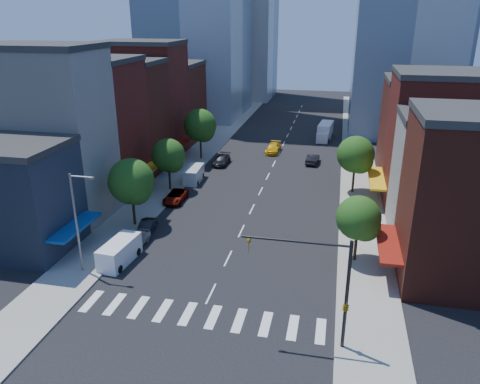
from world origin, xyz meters
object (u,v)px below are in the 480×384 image
(traffic_car_far, at_px, (328,123))
(pedestrian_near, at_px, (97,261))
(parked_car_front, at_px, (135,240))
(parked_car_rear, at_px, (222,160))
(parked_car_third, at_px, (175,196))
(cargo_van_near, at_px, (119,253))
(pedestrian_far, at_px, (112,248))
(cargo_van_far, at_px, (194,175))
(box_truck, at_px, (325,132))
(taxi, at_px, (273,148))
(parked_car_second, at_px, (147,227))
(traffic_car_oncoming, at_px, (313,159))

(traffic_car_far, bearing_deg, pedestrian_near, 75.05)
(parked_car_front, distance_m, parked_car_rear, 27.57)
(parked_car_front, height_order, parked_car_third, parked_car_front)
(parked_car_front, relative_size, cargo_van_near, 0.81)
(pedestrian_far, bearing_deg, parked_car_front, 155.13)
(parked_car_third, bearing_deg, cargo_van_far, 89.17)
(box_truck, relative_size, pedestrian_near, 3.98)
(cargo_van_near, xyz_separation_m, box_truck, (16.39, 49.36, 0.33))
(taxi, xyz_separation_m, box_truck, (7.88, 10.37, 0.64))
(parked_car_front, relative_size, pedestrian_far, 2.26)
(parked_car_front, height_order, cargo_van_far, cargo_van_far)
(parked_car_second, distance_m, parked_car_rear, 24.54)
(traffic_car_oncoming, bearing_deg, parked_car_third, 56.73)
(pedestrian_near, bearing_deg, traffic_car_far, -9.19)
(cargo_van_far, relative_size, pedestrian_far, 2.62)
(cargo_van_far, height_order, pedestrian_near, pedestrian_near)
(cargo_van_near, xyz_separation_m, traffic_car_far, (16.60, 59.81, -0.27))
(parked_car_third, relative_size, box_truck, 0.63)
(parked_car_third, bearing_deg, traffic_car_oncoming, 50.58)
(cargo_van_near, bearing_deg, parked_car_second, 94.64)
(traffic_car_oncoming, height_order, box_truck, box_truck)
(taxi, distance_m, box_truck, 13.04)
(parked_car_front, relative_size, pedestrian_near, 2.22)
(parked_car_front, distance_m, taxi, 36.67)
(parked_car_rear, relative_size, traffic_car_far, 1.05)
(traffic_car_oncoming, bearing_deg, parked_car_second, 66.84)
(parked_car_second, height_order, cargo_van_far, cargo_van_far)
(parked_car_rear, xyz_separation_m, box_truck, (14.52, 18.55, 0.68))
(cargo_van_far, xyz_separation_m, traffic_car_oncoming, (15.19, 11.71, -0.26))
(parked_car_front, bearing_deg, taxi, 80.67)
(parked_car_second, bearing_deg, traffic_car_oncoming, 55.20)
(taxi, xyz_separation_m, pedestrian_near, (-9.65, -40.82, 0.35))
(parked_car_second, distance_m, pedestrian_near, 8.27)
(parked_car_third, bearing_deg, taxi, 69.49)
(traffic_car_far, height_order, pedestrian_far, pedestrian_far)
(parked_car_front, xyz_separation_m, cargo_van_far, (-0.09, 19.30, 0.28))
(cargo_van_far, bearing_deg, taxi, 59.56)
(parked_car_third, xyz_separation_m, pedestrian_near, (-1.15, -17.13, 0.43))
(parked_car_front, xyz_separation_m, box_truck, (16.28, 46.06, 0.67))
(traffic_car_oncoming, bearing_deg, parked_car_rear, 20.03)
(traffic_car_far, distance_m, box_truck, 10.48)
(parked_car_second, bearing_deg, parked_car_front, -94.39)
(parked_car_second, distance_m, parked_car_third, 8.95)
(taxi, height_order, pedestrian_near, pedestrian_near)
(cargo_van_far, relative_size, box_truck, 0.65)
(pedestrian_near, bearing_deg, traffic_car_oncoming, -17.48)
(parked_car_front, xyz_separation_m, pedestrian_far, (-1.10, -2.68, 0.36))
(pedestrian_far, bearing_deg, traffic_car_far, 160.89)
(parked_car_front, bearing_deg, parked_car_second, 95.79)
(pedestrian_near, bearing_deg, pedestrian_far, 3.44)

